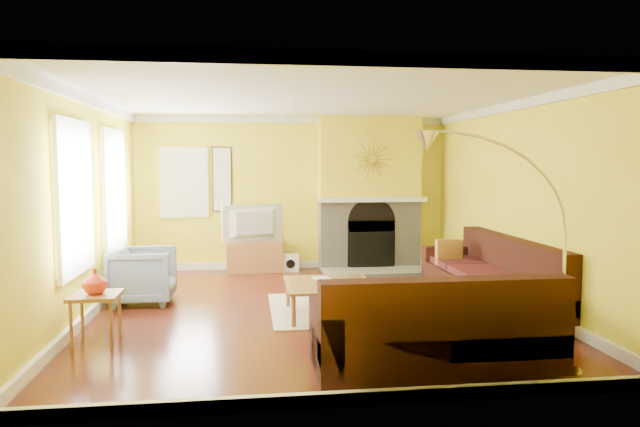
{
  "coord_description": "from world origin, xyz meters",
  "views": [
    {
      "loc": [
        -0.81,
        -7.17,
        1.87
      ],
      "look_at": [
        0.15,
        0.4,
        1.2
      ],
      "focal_mm": 32.0,
      "sensor_mm": 36.0,
      "label": 1
    }
  ],
  "objects": [
    {
      "name": "ceiling",
      "position": [
        0.0,
        0.0,
        2.71
      ],
      "size": [
        5.5,
        6.0,
        0.02
      ],
      "primitive_type": "cube",
      "color": "white",
      "rests_on": "ground"
    },
    {
      "name": "armchair",
      "position": [
        -2.21,
        0.62,
        0.38
      ],
      "size": [
        0.83,
        0.8,
        0.75
      ],
      "primitive_type": "imported",
      "rotation": [
        0.0,
        0.0,
        1.57
      ],
      "color": "slate",
      "rests_on": "floor"
    },
    {
      "name": "book",
      "position": [
        0.01,
        -0.23,
        0.43
      ],
      "size": [
        0.27,
        0.32,
        0.03
      ],
      "primitive_type": "imported",
      "rotation": [
        0.0,
        0.0,
        0.26
      ],
      "color": "white",
      "rests_on": "coffee_table"
    },
    {
      "name": "rug",
      "position": [
        0.67,
        -0.03,
        0.01
      ],
      "size": [
        2.4,
        1.8,
        0.02
      ],
      "primitive_type": "cube",
      "color": "beige",
      "rests_on": "floor"
    },
    {
      "name": "wall_left",
      "position": [
        -2.76,
        0.0,
        1.35
      ],
      "size": [
        0.02,
        6.0,
        2.7
      ],
      "primitive_type": "cube",
      "color": "yellow",
      "rests_on": "ground"
    },
    {
      "name": "floor",
      "position": [
        0.0,
        0.0,
        -0.01
      ],
      "size": [
        5.5,
        6.0,
        0.02
      ],
      "primitive_type": "cube",
      "color": "#5C2113",
      "rests_on": "ground"
    },
    {
      "name": "coffee_table",
      "position": [
        0.17,
        -0.33,
        0.21
      ],
      "size": [
        1.06,
        1.06,
        0.42
      ],
      "primitive_type": null,
      "color": "white",
      "rests_on": "floor"
    },
    {
      "name": "window_left_far",
      "position": [
        -2.72,
        -0.6,
        1.5
      ],
      "size": [
        0.06,
        1.22,
        1.72
      ],
      "primitive_type": "cube",
      "color": "white",
      "rests_on": "wall_left"
    },
    {
      "name": "sectional_sofa",
      "position": [
        1.26,
        -0.72,
        0.45
      ],
      "size": [
        2.98,
        3.96,
        0.9
      ],
      "primitive_type": null,
      "color": "#341610",
      "rests_on": "floor"
    },
    {
      "name": "window_left_near",
      "position": [
        -2.72,
        1.3,
        1.5
      ],
      "size": [
        0.06,
        1.22,
        1.72
      ],
      "primitive_type": "cube",
      "color": "white",
      "rests_on": "wall_left"
    },
    {
      "name": "vase",
      "position": [
        -2.38,
        -1.13,
        0.66
      ],
      "size": [
        0.25,
        0.25,
        0.26
      ],
      "primitive_type": "imported",
      "color": "red",
      "rests_on": "side_table"
    },
    {
      "name": "subwoofer",
      "position": [
        -0.09,
        2.7,
        0.14
      ],
      "size": [
        0.29,
        0.29,
        0.29
      ],
      "primitive_type": "cube",
      "color": "white",
      "rests_on": "floor"
    },
    {
      "name": "media_console",
      "position": [
        -0.69,
        2.73,
        0.26
      ],
      "size": [
        0.96,
        0.43,
        0.53
      ],
      "primitive_type": "cube",
      "color": "#9C6738",
      "rests_on": "floor"
    },
    {
      "name": "baseboard",
      "position": [
        0.0,
        0.0,
        0.06
      ],
      "size": [
        5.5,
        6.0,
        0.12
      ],
      "primitive_type": null,
      "color": "white",
      "rests_on": "floor"
    },
    {
      "name": "wall_art",
      "position": [
        -1.25,
        2.97,
        1.6
      ],
      "size": [
        0.34,
        0.04,
        1.14
      ],
      "primitive_type": "cube",
      "color": "white",
      "rests_on": "wall_back"
    },
    {
      "name": "wall_back",
      "position": [
        0.0,
        3.01,
        1.35
      ],
      "size": [
        5.5,
        0.02,
        2.7
      ],
      "primitive_type": "cube",
      "color": "yellow",
      "rests_on": "ground"
    },
    {
      "name": "arc_lamp",
      "position": [
        1.35,
        -2.56,
        1.07
      ],
      "size": [
        1.36,
        0.36,
        2.13
      ],
      "primitive_type": null,
      "color": "silver",
      "rests_on": "floor"
    },
    {
      "name": "hearth",
      "position": [
        1.35,
        2.25,
        0.03
      ],
      "size": [
        1.8,
        0.7,
        0.06
      ],
      "primitive_type": "cube",
      "color": "gray",
      "rests_on": "floor"
    },
    {
      "name": "wall_right",
      "position": [
        2.76,
        0.0,
        1.35
      ],
      "size": [
        0.02,
        6.0,
        2.7
      ],
      "primitive_type": "cube",
      "color": "yellow",
      "rests_on": "ground"
    },
    {
      "name": "tv",
      "position": [
        -0.69,
        2.73,
        0.84
      ],
      "size": [
        1.08,
        0.51,
        0.63
      ],
      "primitive_type": "imported",
      "rotation": [
        0.0,
        0.0,
        3.49
      ],
      "color": "black",
      "rests_on": "media_console"
    },
    {
      "name": "wall_front",
      "position": [
        0.0,
        -3.01,
        1.35
      ],
      "size": [
        5.5,
        0.02,
        2.7
      ],
      "primitive_type": "cube",
      "color": "yellow",
      "rests_on": "ground"
    },
    {
      "name": "mantel",
      "position": [
        1.35,
        2.56,
        1.25
      ],
      "size": [
        1.92,
        0.22,
        0.08
      ],
      "primitive_type": "cube",
      "color": "white",
      "rests_on": "fireplace"
    },
    {
      "name": "fireplace",
      "position": [
        1.35,
        2.8,
        1.35
      ],
      "size": [
        1.8,
        0.4,
        2.7
      ],
      "primitive_type": null,
      "color": "gray",
      "rests_on": "floor"
    },
    {
      "name": "sunburst",
      "position": [
        1.35,
        2.57,
        1.95
      ],
      "size": [
        0.7,
        0.04,
        0.7
      ],
      "primitive_type": null,
      "color": "olive",
      "rests_on": "fireplace"
    },
    {
      "name": "window_back",
      "position": [
        -1.9,
        2.96,
        1.55
      ],
      "size": [
        0.82,
        0.06,
        1.22
      ],
      "primitive_type": "cube",
      "color": "white",
      "rests_on": "wall_back"
    },
    {
      "name": "side_table",
      "position": [
        -2.38,
        -1.13,
        0.27
      ],
      "size": [
        0.48,
        0.48,
        0.53
      ],
      "primitive_type": null,
      "color": "#9C6738",
      "rests_on": "floor"
    },
    {
      "name": "crown_molding",
      "position": [
        0.0,
        0.0,
        2.64
      ],
      "size": [
        5.5,
        6.0,
        0.12
      ],
      "primitive_type": null,
      "color": "white",
      "rests_on": "ceiling"
    }
  ]
}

